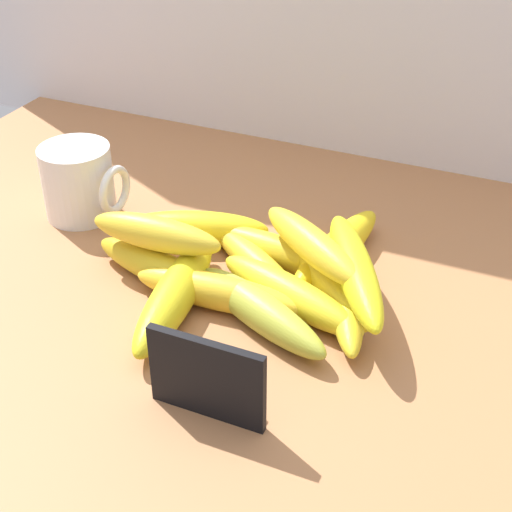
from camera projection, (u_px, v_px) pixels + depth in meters
counter_top at (233, 300)px, 83.61cm from camera, size 110.00×76.00×3.00cm
chalkboard_sign at (207, 381)px, 64.96cm from camera, size 11.00×1.80×8.40cm
coffee_mug at (80, 182)px, 93.91cm from camera, size 10.43×8.93×9.32cm
banana_0 at (256, 263)px, 84.11cm from camera, size 16.13×12.26×3.25cm
banana_1 at (336, 249)px, 85.92cm from camera, size 7.00×19.70×3.94cm
banana_2 at (345, 296)px, 78.83cm from camera, size 10.63×19.44×3.49cm
banana_3 at (290, 294)px, 78.65cm from camera, size 19.38×10.34×3.96cm
banana_4 at (159, 268)px, 82.87cm from camera, size 18.54×7.87×3.80cm
banana_5 at (194, 229)px, 89.31cm from camera, size 18.30×10.40×4.35cm
banana_6 at (324, 273)px, 81.57cm from camera, size 17.61×18.07×4.33cm
banana_7 at (175, 294)px, 78.36cm from camera, size 7.29×21.16×4.35cm
banana_8 at (260, 311)px, 76.29cm from camera, size 18.70×11.68×3.97cm
banana_9 at (220, 293)px, 78.94cm from camera, size 19.26×5.09×3.91cm
banana_10 at (288, 255)px, 85.11cm from camera, size 21.33×6.88×3.78cm
banana_11 at (355, 269)px, 76.55cm from camera, size 13.22×19.90×3.79cm
banana_12 at (313, 245)px, 78.97cm from camera, size 15.98×13.03×3.62cm
banana_13 at (156, 233)px, 81.72cm from camera, size 15.68×4.26×3.84cm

